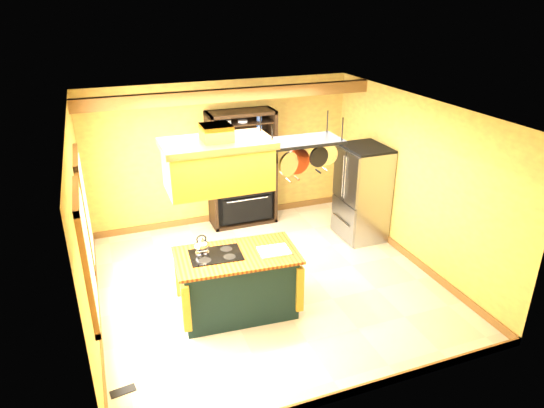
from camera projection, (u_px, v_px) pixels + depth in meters
floor at (268, 283)px, 7.50m from camera, size 5.00×5.00×0.00m
ceiling at (267, 110)px, 6.42m from camera, size 5.00×5.00×0.00m
wall_back at (222, 153)px, 9.11m from camera, size 5.00×0.02×2.70m
wall_front at (354, 296)px, 4.82m from camera, size 5.00×0.02×2.70m
wall_left at (83, 230)px, 6.16m from camera, size 0.02×5.00×2.70m
wall_right at (414, 181)px, 7.77m from camera, size 0.02×5.00×2.70m
ceiling_beam at (232, 95)px, 7.93m from camera, size 5.00×0.15×0.20m
window_near at (87, 256)px, 5.46m from camera, size 0.06×1.06×1.56m
window_far at (85, 208)px, 6.66m from camera, size 0.06×1.06×1.56m
kitchen_island at (237, 283)px, 6.65m from camera, size 1.70×1.03×1.11m
range_hood at (218, 162)px, 5.88m from camera, size 1.33×0.75×0.80m
pot_rack at (301, 149)px, 6.23m from camera, size 1.13×0.52×0.79m
refrigerator at (362, 195)px, 8.64m from camera, size 0.73×0.85×1.67m
hutch at (242, 180)px, 9.20m from camera, size 1.24×0.56×2.19m
floor_register at (123, 391)px, 5.46m from camera, size 0.29×0.16×0.01m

